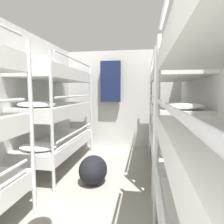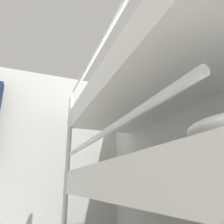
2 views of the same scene
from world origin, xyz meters
name	(u,v)px [view 2 (image 2 of 2)]	position (x,y,z in m)	size (l,w,h in m)	color
bunk_stack_right_far	(156,179)	(0.95, 3.71, 0.99)	(0.68, 1.87, 1.83)	silver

